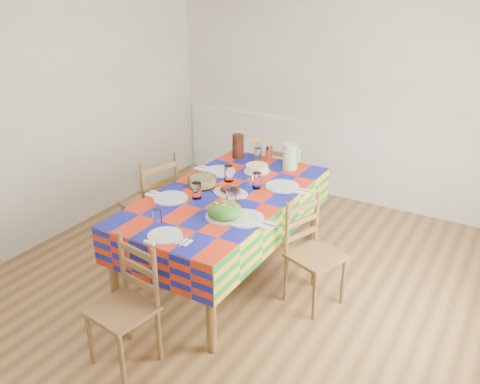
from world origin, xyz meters
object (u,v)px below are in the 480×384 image
(dining_table, at_px, (225,203))
(green_pitcher, at_px, (290,156))
(meat_platter, at_px, (230,191))
(tea_pitcher, at_px, (238,146))
(chair_near, at_px, (126,307))
(chair_right, at_px, (312,254))
(chair_left, at_px, (153,205))
(chair_far, at_px, (289,183))

(dining_table, relative_size, green_pitcher, 8.27)
(meat_platter, xyz_separation_m, green_pitcher, (0.19, 0.84, 0.10))
(tea_pitcher, xyz_separation_m, chair_near, (0.40, -2.23, -0.49))
(meat_platter, xyz_separation_m, chair_near, (-0.03, -1.38, -0.39))
(meat_platter, relative_size, chair_right, 0.35)
(chair_near, distance_m, chair_left, 1.59)
(chair_near, bearing_deg, dining_table, 98.66)
(dining_table, xyz_separation_m, green_pitcher, (0.22, 0.87, 0.22))
(green_pitcher, distance_m, tea_pitcher, 0.61)
(green_pitcher, distance_m, chair_left, 1.46)
(chair_left, bearing_deg, chair_near, 46.70)
(tea_pitcher, xyz_separation_m, chair_left, (-0.46, -0.89, -0.44))
(meat_platter, xyz_separation_m, chair_far, (-0.04, 1.32, -0.41))
(dining_table, relative_size, chair_left, 2.03)
(chair_near, bearing_deg, tea_pitcher, 108.46)
(chair_far, height_order, chair_right, chair_right)
(chair_near, relative_size, chair_right, 1.00)
(green_pitcher, relative_size, chair_right, 0.27)
(green_pitcher, height_order, chair_right, green_pitcher)
(dining_table, distance_m, chair_far, 1.38)
(tea_pitcher, bearing_deg, dining_table, -66.04)
(chair_right, bearing_deg, meat_platter, 109.10)
(dining_table, xyz_separation_m, chair_left, (-0.85, -0.01, -0.22))
(chair_near, distance_m, chair_far, 2.70)
(chair_far, bearing_deg, dining_table, 91.93)
(tea_pitcher, bearing_deg, chair_far, 50.89)
(chair_near, bearing_deg, meat_platter, 97.12)
(green_pitcher, relative_size, chair_far, 0.29)
(meat_platter, height_order, green_pitcher, green_pitcher)
(chair_near, relative_size, chair_far, 1.06)
(meat_platter, distance_m, green_pitcher, 0.86)
(meat_platter, bearing_deg, green_pitcher, 77.36)
(dining_table, bearing_deg, chair_far, 90.06)
(tea_pitcher, bearing_deg, chair_near, -79.93)
(chair_right, bearing_deg, chair_near, 168.00)
(tea_pitcher, height_order, chair_left, tea_pitcher)
(dining_table, xyz_separation_m, chair_far, (-0.00, 1.35, -0.29))
(chair_right, bearing_deg, chair_left, 110.88)
(green_pitcher, bearing_deg, dining_table, -104.56)
(chair_right, bearing_deg, tea_pitcher, 75.40)
(dining_table, relative_size, chair_right, 2.26)
(dining_table, distance_m, chair_left, 0.88)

